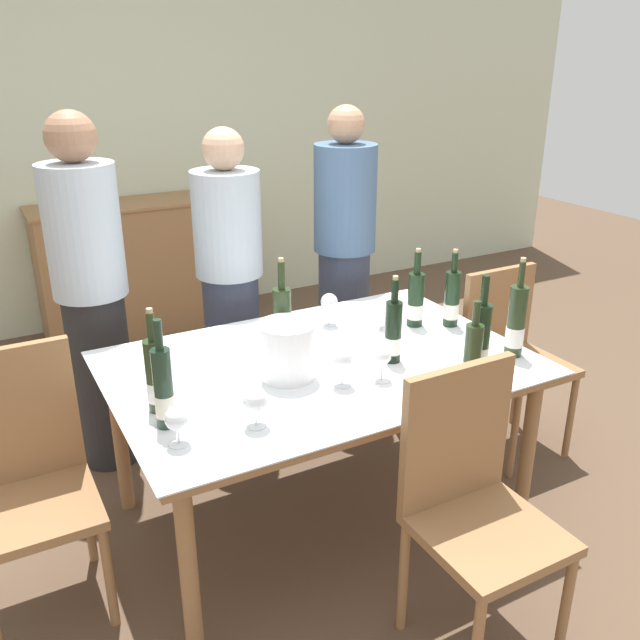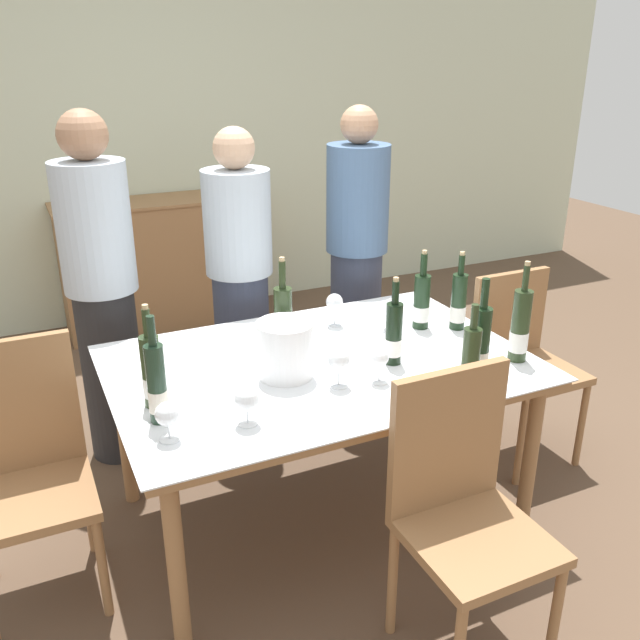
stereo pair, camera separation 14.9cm
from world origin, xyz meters
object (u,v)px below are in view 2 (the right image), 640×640
wine_bottle_2 (422,302)px  wine_bottle_5 (152,372)px  wine_bottle_1 (459,303)px  wine_bottle_6 (394,334)px  chair_near_front (462,500)px  sideboard_cabinet (163,263)px  wine_bottle_8 (520,328)px  wine_glass_4 (247,399)px  wine_bottle_3 (470,361)px  chair_left_end (26,459)px  wine_glass_5 (334,303)px  ice_bucket (285,348)px  wine_glass_2 (380,359)px  person_host (103,294)px  wine_bottle_7 (283,324)px  dining_table (320,377)px  wine_bottle_4 (157,385)px  wine_glass_0 (339,360)px  wine_glass_1 (167,415)px  person_guest_left (240,287)px  person_guest_right (356,262)px  wine_glass_3 (391,310)px  wine_bottle_0 (480,346)px

wine_bottle_2 → wine_bottle_5: 1.25m
wine_bottle_1 → wine_bottle_6: (-0.44, -0.19, 0.00)m
wine_bottle_1 → chair_near_front: wine_bottle_1 is taller
sideboard_cabinet → wine_bottle_6: 2.69m
wine_bottle_8 → wine_glass_4: 1.15m
wine_bottle_3 → chair_left_end: (-1.50, 0.54, -0.32)m
wine_bottle_6 → wine_glass_5: size_ratio=2.38×
ice_bucket → wine_bottle_5: bearing=-178.3°
wine_glass_2 → person_host: person_host is taller
wine_bottle_7 → dining_table: bearing=-45.7°
wine_bottle_2 → person_host: bearing=148.9°
wine_glass_4 → wine_glass_5: wine_glass_5 is taller
wine_glass_2 → wine_glass_5: bearing=80.4°
wine_bottle_2 → wine_glass_2: 0.58m
wine_bottle_4 → chair_left_end: (-0.43, 0.28, -0.33)m
wine_bottle_7 → wine_glass_0: size_ratio=2.73×
wine_bottle_1 → wine_glass_4: bearing=-160.7°
wine_glass_0 → wine_bottle_4: bearing=177.4°
wine_bottle_1 → wine_glass_2: (-0.58, -0.31, -0.03)m
wine_bottle_1 → wine_bottle_5: wine_bottle_5 is taller
wine_glass_1 → wine_glass_5: bearing=35.4°
dining_table → wine_glass_4: (-0.42, -0.33, 0.16)m
wine_glass_4 → person_guest_left: bearing=72.2°
person_guest_right → ice_bucket: bearing=-130.4°
chair_near_front → wine_bottle_5: bearing=138.7°
person_host → dining_table: bearing=-52.2°
wine_glass_3 → chair_near_front: chair_near_front is taller
wine_bottle_4 → wine_glass_3: size_ratio=2.71×
dining_table → person_guest_left: bearing=92.2°
wine_glass_0 → chair_near_front: (0.16, -0.56, -0.29)m
ice_bucket → wine_bottle_4: wine_bottle_4 is taller
wine_bottle_5 → wine_bottle_8: 1.42m
sideboard_cabinet → wine_bottle_6: wine_bottle_6 is taller
wine_bottle_4 → chair_left_end: wine_bottle_4 is taller
wine_bottle_1 → wine_bottle_2: 0.16m
sideboard_cabinet → wine_bottle_0: size_ratio=3.56×
wine_bottle_6 → wine_bottle_4: bearing=-176.4°
wine_glass_0 → wine_bottle_6: bearing=17.4°
wine_bottle_4 → wine_glass_2: 0.81m
wine_glass_5 → chair_near_front: bearing=-94.5°
chair_left_end → wine_bottle_5: bearing=-20.3°
wine_glass_0 → person_guest_right: size_ratio=0.09×
wine_bottle_4 → person_host: bearing=90.7°
wine_glass_3 → chair_near_front: bearing=-106.9°
wine_bottle_2 → wine_glass_3: bearing=165.7°
wine_bottle_2 → wine_bottle_8: 0.48m
wine_glass_2 → person_guest_left: (-0.16, 1.12, -0.05)m
wine_bottle_1 → person_host: (-1.40, 0.83, -0.02)m
wine_glass_0 → wine_glass_5: size_ratio=1.02×
wine_glass_1 → person_host: bearing=90.7°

